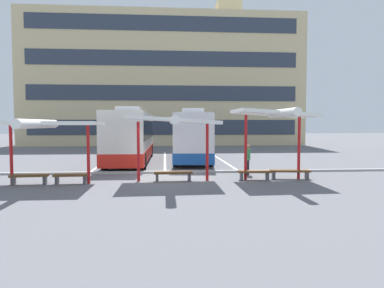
# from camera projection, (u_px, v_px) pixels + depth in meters

# --- Properties ---
(ground_plane) EXTENTS (160.00, 160.00, 0.00)m
(ground_plane) POSITION_uv_depth(u_px,v_px,m) (165.00, 178.00, 17.46)
(ground_plane) COLOR slate
(terminal_building) EXTENTS (34.89, 12.06, 19.19)m
(terminal_building) POSITION_uv_depth(u_px,v_px,m) (165.00, 83.00, 48.09)
(terminal_building) COLOR #D1BC8C
(terminal_building) RESTS_ON ground
(coach_bus_0) EXTENTS (2.68, 11.55, 3.78)m
(coach_bus_0) POSITION_uv_depth(u_px,v_px,m) (131.00, 137.00, 24.71)
(coach_bus_0) COLOR silver
(coach_bus_0) RESTS_ON ground
(coach_bus_1) EXTENTS (3.29, 11.21, 3.73)m
(coach_bus_1) POSITION_uv_depth(u_px,v_px,m) (193.00, 136.00, 26.05)
(coach_bus_1) COLOR silver
(coach_bus_1) RESTS_ON ground
(lane_stripe_0) EXTENTS (0.16, 14.00, 0.01)m
(lane_stripe_0) POSITION_uv_depth(u_px,v_px,m) (108.00, 161.00, 25.81)
(lane_stripe_0) COLOR white
(lane_stripe_0) RESTS_ON ground
(lane_stripe_1) EXTENTS (0.16, 14.00, 0.01)m
(lane_stripe_1) POSITION_uv_depth(u_px,v_px,m) (165.00, 160.00, 26.13)
(lane_stripe_1) COLOR white
(lane_stripe_1) RESTS_ON ground
(lane_stripe_2) EXTENTS (0.16, 14.00, 0.01)m
(lane_stripe_2) POSITION_uv_depth(u_px,v_px,m) (221.00, 160.00, 26.46)
(lane_stripe_2) COLOR white
(lane_stripe_2) RESTS_ON ground
(waiting_shelter_0) EXTENTS (4.33, 5.15, 2.86)m
(waiting_shelter_0) POSITION_uv_depth(u_px,v_px,m) (47.00, 124.00, 15.35)
(waiting_shelter_0) COLOR red
(waiting_shelter_0) RESTS_ON ground
(bench_0) EXTENTS (1.64, 0.55, 0.45)m
(bench_0) POSITION_uv_depth(u_px,v_px,m) (29.00, 177.00, 15.63)
(bench_0) COLOR brown
(bench_0) RESTS_ON ground
(bench_1) EXTENTS (1.52, 0.50, 0.45)m
(bench_1) POSITION_uv_depth(u_px,v_px,m) (71.00, 177.00, 15.78)
(bench_1) COLOR brown
(bench_1) RESTS_ON ground
(waiting_shelter_1) EXTENTS (4.23, 4.98, 3.08)m
(waiting_shelter_1) POSITION_uv_depth(u_px,v_px,m) (173.00, 121.00, 16.26)
(waiting_shelter_1) COLOR red
(waiting_shelter_1) RESTS_ON ground
(bench_2) EXTENTS (1.82, 0.50, 0.45)m
(bench_2) POSITION_uv_depth(u_px,v_px,m) (173.00, 174.00, 16.56)
(bench_2) COLOR brown
(bench_2) RESTS_ON ground
(waiting_shelter_2) EXTENTS (3.62, 4.69, 3.39)m
(waiting_shelter_2) POSITION_uv_depth(u_px,v_px,m) (275.00, 115.00, 16.66)
(waiting_shelter_2) COLOR red
(waiting_shelter_2) RESTS_ON ground
(bench_3) EXTENTS (1.57, 0.53, 0.45)m
(bench_3) POSITION_uv_depth(u_px,v_px,m) (254.00, 173.00, 16.93)
(bench_3) COLOR brown
(bench_3) RESTS_ON ground
(bench_4) EXTENTS (1.94, 0.62, 0.45)m
(bench_4) POSITION_uv_depth(u_px,v_px,m) (290.00, 172.00, 17.17)
(bench_4) COLOR brown
(bench_4) RESTS_ON ground
(platform_kerb) EXTENTS (44.00, 0.24, 0.12)m
(platform_kerb) POSITION_uv_depth(u_px,v_px,m) (165.00, 172.00, 19.24)
(platform_kerb) COLOR #ADADA8
(platform_kerb) RESTS_ON ground
(waiting_passenger_0) EXTENTS (0.36, 0.50, 1.59)m
(waiting_passenger_0) POSITION_uv_depth(u_px,v_px,m) (248.00, 158.00, 18.52)
(waiting_passenger_0) COLOR black
(waiting_passenger_0) RESTS_ON ground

